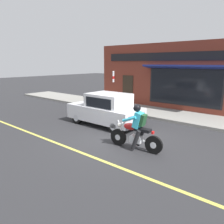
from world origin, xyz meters
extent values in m
plane|color=#2B2B2D|center=(0.00, 0.00, 0.00)|extent=(80.00, 80.00, 0.00)
cube|color=gray|center=(4.99, 3.00, 0.07)|extent=(2.60, 22.00, 0.14)
cube|color=#D1C64C|center=(-1.80, 3.00, 0.00)|extent=(0.12, 19.80, 0.01)
cube|color=maroon|center=(6.54, 1.21, 2.10)|extent=(0.50, 10.24, 4.20)
cube|color=black|center=(6.27, -0.07, 1.55)|extent=(0.04, 4.30, 2.10)
cube|color=black|center=(6.29, -0.07, 1.55)|extent=(0.02, 4.50, 2.20)
cube|color=#2D2319|center=(6.27, 4.02, 1.05)|extent=(0.04, 0.90, 2.10)
cube|color=navy|center=(5.94, -0.07, 2.75)|extent=(0.81, 4.91, 0.24)
cube|color=black|center=(6.26, 1.21, 3.35)|extent=(0.06, 8.70, 0.50)
cylinder|color=white|center=(6.19, 5.30, 1.90)|extent=(0.14, 0.14, 0.70)
cylinder|color=red|center=(6.19, 5.30, 1.90)|extent=(0.15, 0.15, 0.20)
sphere|color=silver|center=(6.19, 5.30, 2.30)|extent=(0.16, 0.16, 0.16)
cylinder|color=black|center=(-0.43, -0.48, 0.31)|extent=(0.16, 0.63, 0.62)
cylinder|color=silver|center=(-0.43, -0.48, 0.31)|extent=(0.14, 0.23, 0.22)
cylinder|color=black|center=(-0.28, -1.87, 0.31)|extent=(0.16, 0.63, 0.62)
cylinder|color=silver|center=(-0.28, -1.87, 0.31)|extent=(0.14, 0.23, 0.22)
cube|color=silver|center=(-0.35, -1.22, 0.39)|extent=(0.32, 0.43, 0.24)
ellipsoid|color=#B21919|center=(-0.38, -0.98, 0.80)|extent=(0.35, 0.55, 0.24)
cube|color=black|center=(-0.33, -1.45, 0.76)|extent=(0.32, 0.58, 0.10)
cylinder|color=silver|center=(-0.42, -0.58, 0.62)|extent=(0.10, 0.33, 0.68)
cylinder|color=silver|center=(-0.40, -0.70, 0.91)|extent=(0.56, 0.10, 0.04)
sphere|color=silver|center=(-0.42, -0.53, 0.79)|extent=(0.16, 0.16, 0.16)
cylinder|color=silver|center=(-0.15, -1.61, 0.29)|extent=(0.14, 0.56, 0.08)
cube|color=red|center=(-0.29, -1.82, 0.73)|extent=(0.13, 0.07, 0.08)
cylinder|color=black|center=(-0.52, -1.31, 0.43)|extent=(0.18, 0.36, 0.71)
cylinder|color=black|center=(-0.16, -1.28, 0.43)|extent=(0.18, 0.36, 0.71)
cube|color=#33B2D1|center=(-0.34, -1.27, 1.08)|extent=(0.37, 0.36, 0.57)
cylinder|color=#33B2D1|center=(-0.57, -1.06, 1.12)|extent=(0.14, 0.53, 0.26)
cylinder|color=#33B2D1|center=(-0.17, -1.02, 1.12)|extent=(0.14, 0.53, 0.26)
sphere|color=black|center=(-0.35, -1.21, 1.49)|extent=(0.26, 0.26, 0.26)
cube|color=#1E4728|center=(-0.33, -1.43, 1.10)|extent=(0.30, 0.27, 0.42)
cylinder|color=black|center=(0.53, 2.91, 0.30)|extent=(0.18, 0.60, 0.60)
cylinder|color=silver|center=(0.53, 2.91, 0.30)|extent=(0.20, 0.33, 0.33)
cylinder|color=black|center=(1.97, 2.92, 0.30)|extent=(0.18, 0.60, 0.60)
cylinder|color=silver|center=(1.97, 2.92, 0.30)|extent=(0.20, 0.33, 0.33)
cylinder|color=black|center=(0.54, 0.51, 0.30)|extent=(0.18, 0.60, 0.60)
cylinder|color=silver|center=(0.54, 0.51, 0.30)|extent=(0.20, 0.33, 0.33)
cylinder|color=black|center=(1.98, 0.52, 0.30)|extent=(0.18, 0.60, 0.60)
cylinder|color=silver|center=(1.98, 0.52, 0.30)|extent=(0.20, 0.33, 0.33)
cube|color=silver|center=(1.25, 1.72, 0.60)|extent=(1.66, 3.71, 0.70)
cube|color=silver|center=(1.26, 1.47, 1.24)|extent=(1.45, 1.91, 0.66)
cube|color=black|center=(1.25, 2.34, 1.19)|extent=(1.33, 0.36, 0.51)
cube|color=black|center=(0.53, 1.46, 1.22)|extent=(0.04, 1.52, 0.46)
cube|color=black|center=(1.98, 1.47, 1.22)|extent=(0.04, 1.52, 0.46)
cube|color=silver|center=(0.73, 3.58, 0.72)|extent=(0.24, 0.04, 0.14)
cube|color=red|center=(0.76, -0.14, 0.74)|extent=(0.20, 0.04, 0.16)
cube|color=silver|center=(1.75, 3.58, 0.72)|extent=(0.24, 0.04, 0.14)
cube|color=red|center=(1.77, -0.14, 0.74)|extent=(0.20, 0.04, 0.16)
cube|color=#28282B|center=(1.24, 3.55, 0.35)|extent=(1.61, 0.13, 0.20)
cube|color=#28282B|center=(1.27, -0.11, 0.35)|extent=(1.61, 0.13, 0.20)
cube|color=black|center=(4.64, 5.56, 0.16)|extent=(0.36, 0.36, 0.04)
cone|color=orange|center=(4.64, 5.56, 0.46)|extent=(0.28, 0.28, 0.56)
cylinder|color=white|center=(4.64, 5.56, 0.48)|extent=(0.20, 0.20, 0.08)
camera|label=1|loc=(-6.40, -5.23, 2.99)|focal=35.00mm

